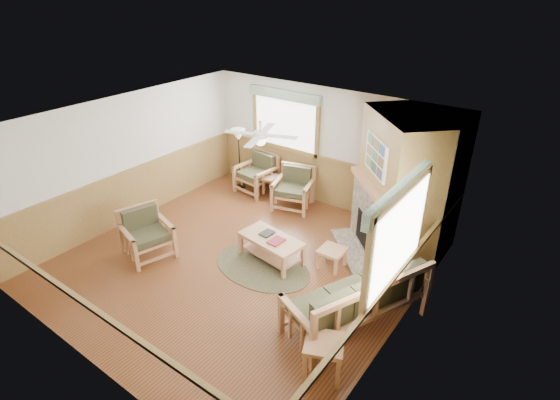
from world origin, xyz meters
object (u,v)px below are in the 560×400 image
Objects in this scene: end_table_sofa at (323,358)px; armchair_back_right at (293,189)px; end_table_chairs at (268,185)px; floor_lamp_right at (389,256)px; armchair_left at (147,234)px; armchair_back_left at (256,173)px; footstool at (332,258)px; coffee_table at (271,249)px; floor_lamp_left at (239,159)px; sofa at (356,297)px.

armchair_back_right is at bearing 129.47° from end_table_sofa.
armchair_back_right is at bearing -10.47° from end_table_chairs.
armchair_back_right is 3.48m from floor_lamp_right.
armchair_left is 3.38m from end_table_chairs.
armchair_left is (0.10, -3.37, -0.01)m from armchair_back_left.
end_table_chairs is at bearing 12.56° from armchair_left.
armchair_back_left reaches higher than footstool.
footstool is 1.30m from floor_lamp_right.
floor_lamp_left reaches higher than coffee_table.
armchair_back_left is at bearing 151.85° from footstool.
floor_lamp_right is at bearing -25.69° from end_table_chairs.
end_table_sofa is (0.11, -1.11, -0.22)m from sofa.
footstool is at bearing 117.50° from end_table_sofa.
armchair_left is 0.56× the size of floor_lamp_right.
floor_lamp_left reaches higher than end_table_sofa.
armchair_back_right is 4.75m from end_table_sofa.
armchair_back_right is (-2.91, 2.56, -0.04)m from sofa.
armchair_left is 3.38m from floor_lamp_left.
armchair_back_right is (1.21, -0.16, -0.01)m from armchair_back_left.
end_table_sofa is at bearing -90.00° from floor_lamp_right.
floor_lamp_left is at bearing -176.52° from end_table_chairs.
armchair_back_left is 3.53m from footstool.
armchair_back_left is 0.42m from end_table_chairs.
floor_lamp_left is 5.04m from floor_lamp_right.
footstool is at bearing -112.89° from sofa.
floor_lamp_left is (-1.68, 0.11, 0.30)m from armchair_back_right.
footstool is (2.74, -1.66, -0.06)m from end_table_chairs.
sofa is at bearing -30.10° from floor_lamp_left.
footstool is at bearing -43.35° from armchair_left.
sofa is 5.31m from floor_lamp_left.
floor_lamp_left is at bearing 155.80° from footstool.
armchair_back_right is 2.43m from footstool.
coffee_table is 2.24m from floor_lamp_right.
coffee_table is at bearing -40.92° from armchair_left.
sofa is at bearing 95.70° from end_table_sofa.
armchair_left is (-4.01, -0.66, -0.05)m from sofa.
coffee_table is 2.73× the size of footstool.
armchair_back_right is 1.86× the size of end_table_chairs.
armchair_back_right is at bearing 150.57° from floor_lamp_right.
armchair_back_right is at bearing -108.13° from sofa.
sofa is 3.86× the size of end_table_sofa.
footstool is at bearing -22.06° from armchair_back_left.
floor_lamp_right is at bearing -17.66° from armchair_back_left.
end_table_sofa reaches higher than footstool.
armchair_back_left is 2.11× the size of footstool.
armchair_back_right reaches higher than end_table_sofa.
armchair_back_left reaches higher than end_table_chairs.
armchair_left is at bearing -80.07° from floor_lamp_left.
floor_lamp_right reaches higher than sofa.
sofa is 2.14m from coffee_table.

